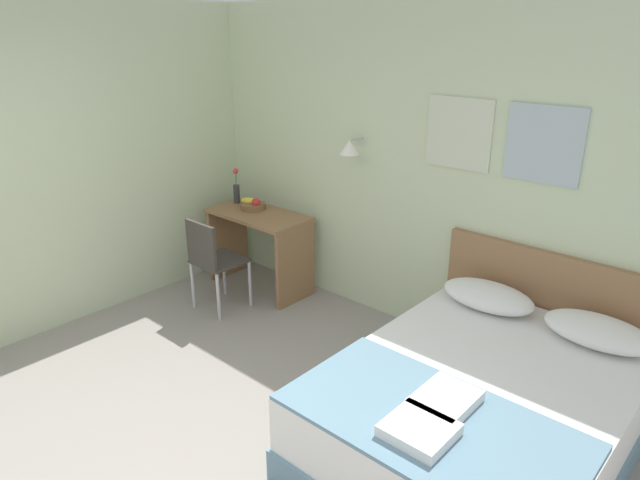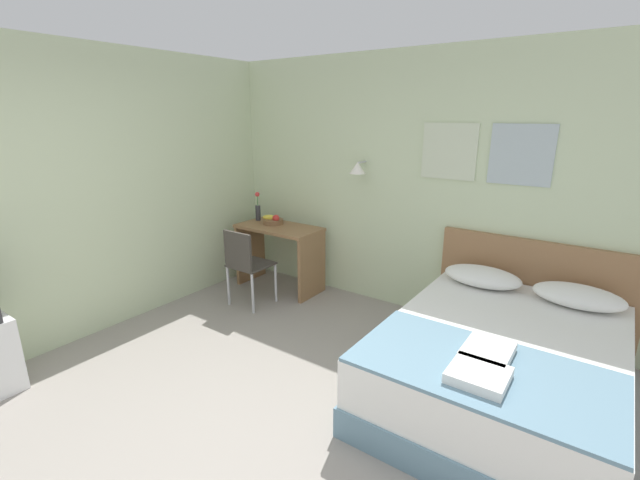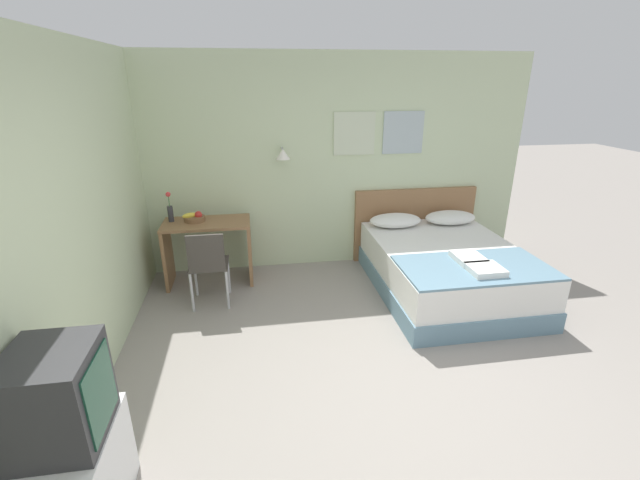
% 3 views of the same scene
% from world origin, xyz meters
% --- Properties ---
extents(ground_plane, '(24.00, 24.00, 0.00)m').
position_xyz_m(ground_plane, '(0.00, 0.00, 0.00)').
color(ground_plane, gray).
extents(wall_back, '(5.22, 0.31, 2.65)m').
position_xyz_m(wall_back, '(0.01, 2.78, 1.33)').
color(wall_back, beige).
rests_on(wall_back, ground_plane).
extents(bed, '(1.54, 2.05, 0.56)m').
position_xyz_m(bed, '(1.22, 1.66, 0.28)').
color(bed, '#66899E').
rests_on(bed, ground_plane).
extents(headboard, '(1.66, 0.06, 0.97)m').
position_xyz_m(headboard, '(1.22, 2.72, 0.49)').
color(headboard, '#8E6642').
rests_on(headboard, ground_plane).
extents(pillow_left, '(0.66, 0.40, 0.16)m').
position_xyz_m(pillow_left, '(0.85, 2.44, 0.64)').
color(pillow_left, white).
rests_on(pillow_left, bed).
extents(pillow_right, '(0.66, 0.40, 0.16)m').
position_xyz_m(pillow_right, '(1.59, 2.44, 0.64)').
color(pillow_right, white).
rests_on(pillow_right, bed).
extents(throw_blanket, '(1.50, 0.82, 0.02)m').
position_xyz_m(throw_blanket, '(1.22, 1.07, 0.58)').
color(throw_blanket, '#66899E').
rests_on(throw_blanket, bed).
extents(folded_towel_near_foot, '(0.28, 0.35, 0.06)m').
position_xyz_m(folded_towel_near_foot, '(1.21, 1.21, 0.62)').
color(folded_towel_near_foot, white).
rests_on(folded_towel_near_foot, throw_blanket).
extents(folded_towel_mid_bed, '(0.32, 0.30, 0.06)m').
position_xyz_m(folded_towel_mid_bed, '(1.24, 0.93, 0.62)').
color(folded_towel_mid_bed, white).
rests_on(folded_towel_mid_bed, throw_blanket).
extents(desk, '(1.00, 0.52, 0.77)m').
position_xyz_m(desk, '(-1.49, 2.38, 0.52)').
color(desk, '#8E6642').
rests_on(desk, ground_plane).
extents(desk_chair, '(0.41, 0.41, 0.86)m').
position_xyz_m(desk_chair, '(-1.44, 1.77, 0.52)').
color(desk_chair, '#3D3833').
rests_on(desk_chair, ground_plane).
extents(fruit_bowl, '(0.26, 0.24, 0.12)m').
position_xyz_m(fruit_bowl, '(-1.62, 2.44, 0.81)').
color(fruit_bowl, brown).
rests_on(fruit_bowl, desk).
extents(flower_vase, '(0.06, 0.06, 0.35)m').
position_xyz_m(flower_vase, '(-1.89, 2.46, 0.91)').
color(flower_vase, '#333338').
rests_on(flower_vase, desk).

